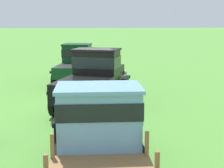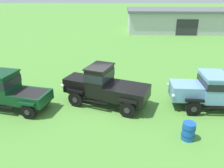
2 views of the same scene
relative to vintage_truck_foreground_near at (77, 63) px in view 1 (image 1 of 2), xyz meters
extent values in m
plane|color=#518E38|center=(5.42, 0.26, -1.12)|extent=(240.00, 240.00, 0.00)
cylinder|color=black|center=(-1.38, -0.57, -0.69)|extent=(0.86, 0.31, 0.85)
cylinder|color=#2D2D2D|center=(-1.40, -0.65, -0.69)|extent=(0.30, 0.09, 0.30)
cylinder|color=black|center=(-1.05, 1.06, -0.69)|extent=(0.86, 0.31, 0.85)
cylinder|color=#2D2D2D|center=(-1.04, 1.15, -0.69)|extent=(0.30, 0.09, 0.30)
cylinder|color=black|center=(1.58, -1.17, -0.69)|extent=(0.86, 0.31, 0.85)
cylinder|color=#2D2D2D|center=(1.56, -1.25, -0.69)|extent=(0.30, 0.09, 0.30)
cylinder|color=black|center=(1.91, 0.46, -0.69)|extent=(0.86, 0.31, 0.85)
cylinder|color=#2D2D2D|center=(1.92, 0.55, -0.69)|extent=(0.30, 0.09, 0.30)
cube|color=black|center=(0.14, -0.03, -0.61)|extent=(4.39, 1.75, 0.12)
cube|color=#0F381E|center=(-1.43, 0.29, -0.06)|extent=(1.66, 1.43, 0.99)
cube|color=silver|center=(-2.12, 0.43, -0.11)|extent=(0.24, 0.91, 0.74)
sphere|color=silver|center=(-2.25, -0.18, -0.03)|extent=(0.20, 0.20, 0.20)
sphere|color=silver|center=(-2.01, 1.04, -0.03)|extent=(0.20, 0.20, 0.20)
cube|color=black|center=(-1.38, -0.57, -0.22)|extent=(1.00, 0.39, 0.12)
cube|color=black|center=(-1.05, 1.06, -0.22)|extent=(1.00, 0.39, 0.12)
cube|color=#0F381E|center=(-0.12, 0.02, 0.21)|extent=(1.48, 1.67, 1.53)
cube|color=black|center=(-0.12, 0.02, 0.55)|extent=(1.53, 1.72, 0.43)
cube|color=#0F381E|center=(-0.12, 0.02, 1.01)|extent=(1.61, 1.76, 0.08)
cube|color=black|center=(-0.17, -0.80, -0.63)|extent=(1.69, 0.47, 0.05)
cube|color=black|center=(0.16, 0.80, -0.63)|extent=(1.69, 0.47, 0.05)
cube|color=#0F381E|center=(1.45, -0.29, -0.26)|extent=(2.26, 1.90, 0.59)
cube|color=black|center=(1.45, -0.29, 0.00)|extent=(1.90, 1.60, 0.06)
cube|color=#0F381E|center=(1.58, -1.17, -0.22)|extent=(0.96, 0.38, 0.12)
cube|color=#0F381E|center=(1.91, 0.46, -0.22)|extent=(0.96, 0.38, 0.12)
cylinder|color=black|center=(3.83, 0.33, -0.66)|extent=(0.93, 0.50, 0.92)
cylinder|color=#2D2D2D|center=(3.79, 0.22, -0.66)|extent=(0.31, 0.14, 0.32)
cylinder|color=black|center=(4.49, 2.18, -0.66)|extent=(0.93, 0.50, 0.92)
cylinder|color=#2D2D2D|center=(4.53, 2.28, -0.66)|extent=(0.31, 0.14, 0.32)
cylinder|color=black|center=(6.83, -0.75, -0.66)|extent=(0.93, 0.50, 0.92)
cylinder|color=#2D2D2D|center=(6.79, -0.86, -0.66)|extent=(0.31, 0.14, 0.32)
cylinder|color=black|center=(7.50, 1.10, -0.66)|extent=(0.93, 0.50, 0.92)
cylinder|color=#2D2D2D|center=(7.53, 1.20, -0.66)|extent=(0.31, 0.14, 0.32)
cube|color=black|center=(5.56, 0.75, -0.58)|extent=(4.74, 2.59, 0.12)
cube|color=black|center=(3.93, 1.33, -0.09)|extent=(1.98, 1.84, 0.85)
cube|color=silver|center=(3.21, 1.60, -0.13)|extent=(0.42, 1.04, 0.64)
sphere|color=silver|center=(2.95, 0.90, -0.07)|extent=(0.20, 0.20, 0.20)
sphere|color=silver|center=(3.45, 2.29, -0.07)|extent=(0.20, 0.20, 0.20)
cube|color=black|center=(3.83, 0.33, -0.15)|extent=(1.06, 0.55, 0.12)
cube|color=black|center=(4.49, 2.18, -0.15)|extent=(1.06, 0.55, 0.12)
cube|color=black|center=(5.21, 0.87, 0.32)|extent=(1.63, 2.01, 1.67)
cube|color=black|center=(5.21, 0.87, 0.69)|extent=(1.69, 2.06, 0.47)
cube|color=black|center=(5.21, 0.87, 1.19)|extent=(1.77, 2.12, 0.08)
cube|color=black|center=(4.99, -0.07, -0.60)|extent=(1.51, 0.66, 0.05)
cube|color=black|center=(5.65, 1.74, -0.60)|extent=(1.51, 0.66, 0.05)
cube|color=black|center=(6.83, 0.29, -0.15)|extent=(2.81, 2.49, 0.74)
cube|color=black|center=(6.83, 0.29, 0.19)|extent=(2.36, 2.11, 0.06)
cube|color=black|center=(6.83, -0.75, -0.15)|extent=(1.02, 0.53, 0.12)
cube|color=black|center=(7.50, 1.10, -0.15)|extent=(1.02, 0.53, 0.12)
cylinder|color=black|center=(10.41, -0.43, -0.68)|extent=(0.87, 0.20, 0.87)
cylinder|color=#2D2D2D|center=(10.41, -0.53, -0.68)|extent=(0.30, 0.04, 0.30)
cylinder|color=black|center=(10.47, 1.67, -0.68)|extent=(0.87, 0.20, 0.87)
cylinder|color=#2D2D2D|center=(10.47, 1.77, -0.68)|extent=(0.30, 0.04, 0.30)
cube|color=black|center=(12.02, 0.58, -0.60)|extent=(4.97, 1.28, 0.12)
cube|color=#70A3D1|center=(10.19, 0.63, -0.11)|extent=(1.75, 1.51, 0.87)
cube|color=silver|center=(9.36, 0.65, -0.15)|extent=(0.09, 1.15, 0.65)
sphere|color=silver|center=(9.33, -0.14, -0.09)|extent=(0.20, 0.20, 0.20)
sphere|color=silver|center=(9.37, 1.44, -0.09)|extent=(0.20, 0.20, 0.20)
cube|color=black|center=(10.41, -0.43, -0.20)|extent=(1.00, 0.23, 0.12)
cube|color=black|center=(10.47, 1.67, -0.20)|extent=(1.00, 0.23, 0.12)
cube|color=#70A3D1|center=(11.65, 0.59, 0.16)|extent=(1.27, 1.88, 1.41)
cube|color=black|center=(11.65, 0.59, 0.48)|extent=(1.32, 1.92, 0.40)
cube|color=#70A3D1|center=(11.65, 0.59, 0.91)|extent=(1.40, 1.96, 0.08)
cube|color=black|center=(11.75, -0.44, -0.62)|extent=(1.72, 0.18, 0.05)
cube|color=black|center=(11.80, 1.62, -0.62)|extent=(1.72, 0.18, 0.05)
cube|color=olive|center=(12.36, -0.42, -0.18)|extent=(0.08, 0.08, 0.53)
cube|color=olive|center=(12.41, 1.57, -0.18)|extent=(0.08, 0.08, 0.53)
cube|color=olive|center=(13.51, 1.54, -0.18)|extent=(0.08, 0.08, 0.53)
camera|label=1|loc=(19.23, 0.18, 2.44)|focal=55.00mm
camera|label=2|loc=(6.48, -10.96, 5.17)|focal=35.00mm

